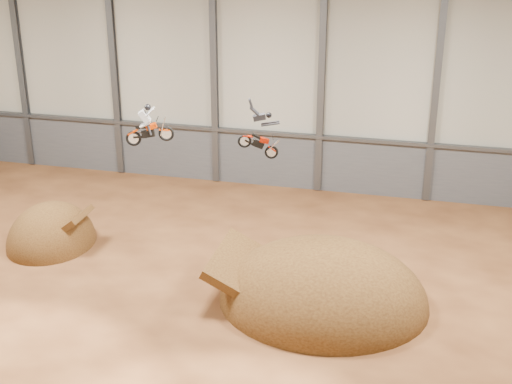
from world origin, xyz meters
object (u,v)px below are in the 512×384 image
(takeoff_ramp, at_px, (52,244))
(landing_ramp, at_px, (323,302))
(fmx_rider_b, at_px, (255,129))
(fmx_rider_a, at_px, (150,122))

(takeoff_ramp, relative_size, landing_ramp, 0.55)
(landing_ramp, xyz_separation_m, fmx_rider_b, (-3.37, 0.83, 7.71))
(takeoff_ramp, bearing_deg, landing_ramp, -9.28)
(takeoff_ramp, height_order, fmx_rider_a, fmx_rider_a)
(takeoff_ramp, bearing_deg, fmx_rider_a, -5.58)
(fmx_rider_a, xyz_separation_m, fmx_rider_b, (5.31, -1.00, 0.35))
(takeoff_ramp, distance_m, fmx_rider_a, 9.69)
(fmx_rider_a, bearing_deg, fmx_rider_b, -25.53)
(landing_ramp, height_order, fmx_rider_b, fmx_rider_b)
(takeoff_ramp, height_order, landing_ramp, landing_ramp)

